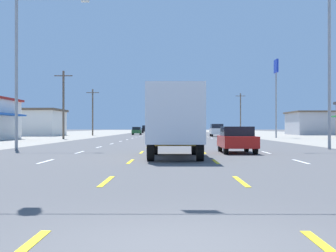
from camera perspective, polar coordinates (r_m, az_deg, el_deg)
name	(u,v)px	position (r m, az deg, el deg)	size (l,w,h in m)	color
ground_plane	(172,137)	(71.92, 0.47, -1.30)	(572.00, 572.00, 0.00)	#4C4C4F
lot_apron_left	(2,137)	(76.04, -18.52, -1.23)	(28.00, 440.00, 0.01)	gray
lane_markings	(172,134)	(110.41, 0.46, -0.91)	(10.64, 227.60, 0.01)	white
box_truck_center_turn_nearest	(175,118)	(22.89, 0.81, 0.90)	(2.40, 7.20, 3.23)	#B28C33
sedan_inner_right_near	(237,139)	(27.73, 7.90, -1.52)	(1.80, 4.50, 1.46)	red
sedan_center_turn_mid	(171,133)	(55.47, 0.36, -0.85)	(1.80, 4.50, 1.46)	white
suv_far_right_midfar	(217,130)	(78.65, 5.62, -0.46)	(1.98, 4.90, 1.98)	white
hatchback_far_left_far	(137,131)	(95.79, -3.61, -0.55)	(1.72, 3.90, 1.54)	#235B2D
suv_center_turn_farther	(173,129)	(110.43, 0.59, -0.38)	(1.98, 4.90, 1.98)	maroon
sedan_inner_right_farthest	(185,130)	(123.84, 1.97, -0.48)	(1.80, 4.50, 1.46)	black
sedan_center_turn_distant_a	(171,130)	(126.62, 0.39, -0.48)	(1.80, 4.50, 1.46)	#4C196B
suv_far_left_distant_b	(146,129)	(131.42, -2.55, -0.35)	(1.98, 4.90, 1.98)	black
storefront_left_row_2	(33,122)	(87.51, -15.26, 0.41)	(9.85, 11.57, 4.56)	silver
storefront_right_row_2	(325,123)	(101.02, 17.61, 0.32)	(13.62, 12.45, 4.52)	#B2B2B7
pole_sign_right_row_2	(276,79)	(70.04, 12.31, 5.29)	(0.24, 2.03, 10.75)	gray
streetlight_left_row_0	(24,59)	(33.82, -16.17, 7.40)	(4.84, 0.26, 10.01)	gray
streetlight_right_row_0	(322,58)	(33.86, 17.26, 7.50)	(4.66, 0.26, 10.17)	gray
utility_pole_left_row_1	(63,103)	(61.71, -11.92, 2.55)	(2.20, 0.26, 8.32)	brown
utility_pole_left_row_2	(93,111)	(88.78, -8.65, 1.68)	(2.20, 0.26, 8.19)	brown
utility_pole_right_row_3	(241,113)	(113.56, 8.33, 1.52)	(2.20, 0.26, 9.17)	brown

